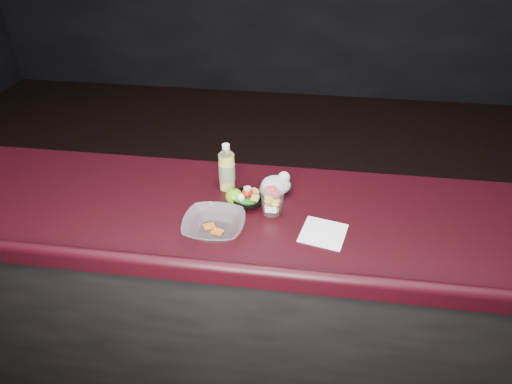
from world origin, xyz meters
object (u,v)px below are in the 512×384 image
green_apple (234,197)px  takeout_bowl (214,225)px  snack_bowl (248,199)px  lemonade_bottle (227,170)px  fruit_cup (272,198)px

green_apple → takeout_bowl: 0.19m
green_apple → snack_bowl: green_apple is taller
lemonade_bottle → green_apple: lemonade_bottle is taller
green_apple → snack_bowl: size_ratio=0.48×
lemonade_bottle → green_apple: 0.13m
lemonade_bottle → green_apple: (0.05, -0.11, -0.05)m
fruit_cup → green_apple: bearing=165.5°
lemonade_bottle → snack_bowl: size_ratio=1.35×
lemonade_bottle → snack_bowl: lemonade_bottle is taller
fruit_cup → takeout_bowl: (-0.20, -0.15, -0.04)m
lemonade_bottle → fruit_cup: 0.26m
fruit_cup → snack_bowl: size_ratio=0.92×
takeout_bowl → snack_bowl: bearing=62.7°
lemonade_bottle → takeout_bowl: (0.01, -0.29, -0.06)m
lemonade_bottle → fruit_cup: bearing=-35.7°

